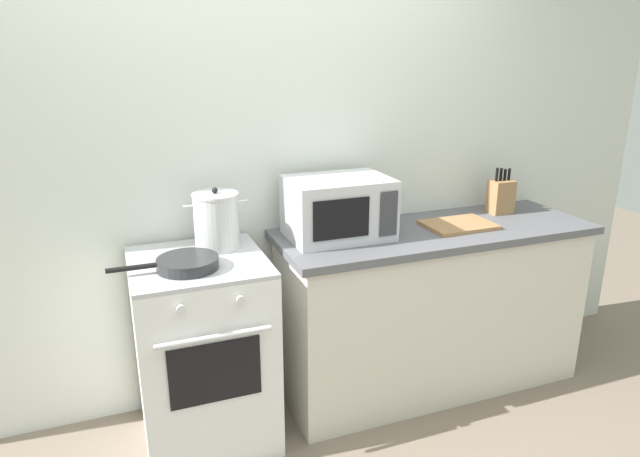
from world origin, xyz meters
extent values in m
cube|color=silver|center=(0.30, 0.97, 1.25)|extent=(4.40, 0.10, 2.50)
cube|color=beige|center=(0.90, 0.62, 0.44)|extent=(1.64, 0.56, 0.88)
cube|color=#59595E|center=(0.90, 0.62, 0.90)|extent=(1.70, 0.60, 0.04)
cube|color=white|center=(-0.35, 0.60, 0.45)|extent=(0.60, 0.60, 0.90)
cube|color=#B7B7BC|center=(-0.35, 0.60, 0.91)|extent=(0.60, 0.60, 0.02)
cube|color=black|center=(-0.35, 0.30, 0.52)|extent=(0.39, 0.01, 0.28)
cylinder|color=silver|center=(-0.35, 0.27, 0.70)|extent=(0.48, 0.02, 0.02)
cylinder|color=silver|center=(-0.47, 0.29, 0.84)|extent=(0.04, 0.02, 0.04)
cylinder|color=silver|center=(-0.23, 0.29, 0.84)|extent=(0.04, 0.02, 0.04)
cylinder|color=silver|center=(-0.23, 0.73, 1.05)|extent=(0.21, 0.21, 0.25)
cylinder|color=silver|center=(-0.23, 0.73, 1.18)|extent=(0.22, 0.22, 0.01)
sphere|color=black|center=(-0.23, 0.73, 1.20)|extent=(0.03, 0.03, 0.03)
cylinder|color=silver|center=(-0.36, 0.73, 1.14)|extent=(0.05, 0.01, 0.01)
cylinder|color=silver|center=(-0.11, 0.73, 1.14)|extent=(0.05, 0.01, 0.01)
cylinder|color=#28282B|center=(-0.40, 0.51, 0.95)|extent=(0.26, 0.26, 0.05)
cylinder|color=black|center=(-0.64, 0.51, 0.96)|extent=(0.20, 0.02, 0.02)
cube|color=silver|center=(0.36, 0.68, 1.07)|extent=(0.50, 0.36, 0.30)
cube|color=black|center=(0.30, 0.50, 1.07)|extent=(0.28, 0.01, 0.19)
cube|color=#38383D|center=(0.55, 0.50, 1.07)|extent=(0.09, 0.01, 0.22)
cube|color=#997047|center=(1.03, 0.60, 0.93)|extent=(0.36, 0.26, 0.02)
cube|color=#997047|center=(1.40, 0.74, 1.02)|extent=(0.13, 0.10, 0.19)
cylinder|color=black|center=(1.35, 0.74, 1.15)|extent=(0.02, 0.02, 0.08)
cylinder|color=black|center=(1.38, 0.74, 1.15)|extent=(0.02, 0.02, 0.07)
cylinder|color=black|center=(1.41, 0.74, 1.14)|extent=(0.02, 0.02, 0.06)
cylinder|color=black|center=(1.44, 0.74, 1.14)|extent=(0.02, 0.02, 0.07)
camera|label=1|loc=(-0.68, -1.80, 1.82)|focal=31.62mm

